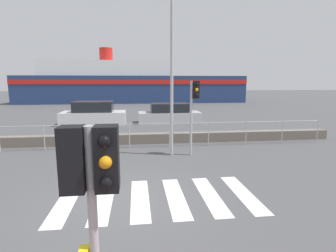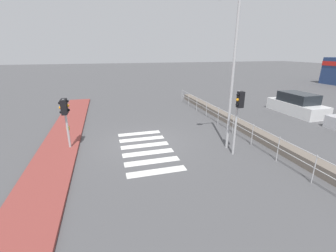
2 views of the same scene
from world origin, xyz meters
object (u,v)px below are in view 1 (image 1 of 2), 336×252
streetlamp (173,48)px  parked_car_silver (169,114)px  traffic_light_near (91,178)px  ferry_boat (128,85)px  parked_car_white (94,114)px  traffic_light_far (194,101)px

streetlamp → parked_car_silver: size_ratio=1.54×
traffic_light_near → streetlamp: size_ratio=0.37×
traffic_light_near → ferry_boat: ferry_boat is taller
parked_car_white → parked_car_silver: size_ratio=0.99×
parked_car_silver → traffic_light_near: bearing=-100.1°
ferry_boat → parked_car_silver: size_ratio=7.06×
traffic_light_near → parked_car_silver: bearing=79.9°
ferry_boat → parked_car_white: (-1.85, -19.78, -1.76)m
parked_car_white → parked_car_silver: 5.26m
traffic_light_far → parked_car_silver: 8.59m
ferry_boat → parked_car_silver: (3.41, -19.78, -1.84)m
traffic_light_far → ferry_boat: size_ratio=0.09×
traffic_light_near → streetlamp: (1.84, 7.22, 2.21)m
ferry_boat → traffic_light_near: bearing=-89.0°
traffic_light_far → parked_car_silver: (0.10, 8.45, -1.57)m
traffic_light_far → ferry_boat: ferry_boat is taller
traffic_light_near → ferry_boat: bearing=91.0°
traffic_light_far → streetlamp: (-0.86, -0.09, 1.97)m
ferry_boat → parked_car_silver: 20.16m
streetlamp → parked_car_white: 10.16m
traffic_light_far → parked_car_white: traffic_light_far is taller
traffic_light_far → streetlamp: streetlamp is taller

